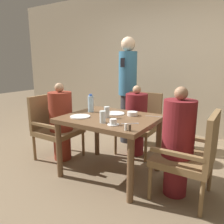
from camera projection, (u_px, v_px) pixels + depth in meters
The scene contains 21 objects.
ground_plane at pixel (110, 173), 2.75m from camera, with size 16.00×16.00×0.00m, color #7A664C.
wall_back at pixel (169, 60), 4.21m from camera, with size 8.00×0.06×2.80m.
dining_table at pixel (110, 125), 2.61m from camera, with size 1.07×0.89×0.73m.
chair_left_side at pixel (54, 125), 3.13m from camera, with size 0.55×0.55×0.91m.
diner_in_left_chair at pixel (61, 121), 3.04m from camera, with size 0.32×0.32×1.09m.
chair_far_side at pixel (140, 121), 3.36m from camera, with size 0.55×0.55×0.91m.
diner_in_far_chair at pixel (136, 120), 3.22m from camera, with size 0.32×0.32×1.04m.
chair_right_side at pixel (192, 154), 2.15m from camera, with size 0.55×0.55×0.91m.
diner_in_right_chair at pixel (178, 141), 2.20m from camera, with size 0.32×0.32×1.14m.
standing_host at pixel (128, 88), 3.65m from camera, with size 0.30×0.34×1.76m.
plate_main_left at pixel (80, 116), 2.58m from camera, with size 0.24×0.24×0.01m.
plate_main_right at pixel (115, 113), 2.74m from camera, with size 0.24×0.24×0.01m.
teacup_with_saucer at pixel (113, 122), 2.25m from camera, with size 0.12×0.12×0.06m.
bowl_small at pixel (132, 114), 2.64m from camera, with size 0.12×0.12×0.05m.
water_bottle at pixel (91, 104), 2.82m from camera, with size 0.08×0.08×0.23m.
glass_tall_near at pixel (103, 117), 2.31m from camera, with size 0.06×0.06×0.13m.
glass_tall_mid at pixel (107, 112), 2.53m from camera, with size 0.06×0.06×0.13m.
salt_shaker at pixel (126, 127), 2.06m from camera, with size 0.03×0.03×0.07m.
pepper_shaker at pixel (130, 128), 2.05m from camera, with size 0.03×0.03×0.06m.
fork_beside_plate at pixel (132, 123), 2.30m from camera, with size 0.16×0.12×0.00m.
knife_beside_plate at pixel (155, 116), 2.59m from camera, with size 0.20×0.06×0.00m.
Camera 1 is at (1.35, -2.12, 1.36)m, focal length 35.00 mm.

